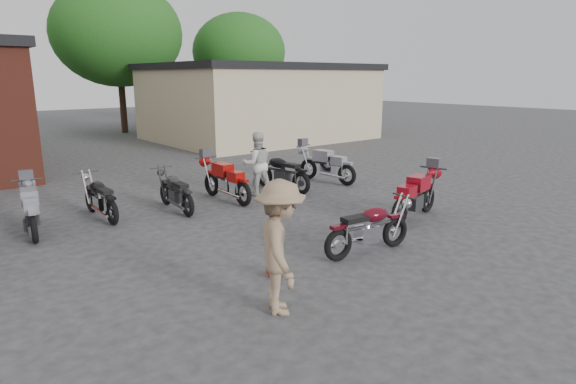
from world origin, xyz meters
TOP-DOWN VIEW (x-y plane):
  - ground at (0.00, 0.00)m, footprint 90.00×90.00m
  - stucco_building at (8.50, 15.00)m, footprint 10.00×8.00m
  - tree_2 at (4.00, 22.00)m, footprint 7.04×7.04m
  - tree_3 at (12.00, 22.00)m, footprint 6.08×6.08m
  - vintage_motorcycle at (0.17, 0.02)m, footprint 1.93×0.83m
  - sportbike at (2.63, 0.84)m, footprint 2.13×1.09m
  - helmet at (-1.84, 0.25)m, footprint 0.36×0.36m
  - person_light at (1.19, 4.96)m, footprint 1.00×0.88m
  - person_tan at (-2.46, -0.71)m, footprint 1.19×1.38m
  - row_bike_1 at (-4.33, 5.19)m, footprint 0.92×1.96m
  - row_bike_2 at (-2.87, 5.41)m, footprint 0.64×1.86m
  - row_bike_3 at (-1.25, 4.93)m, footprint 0.71×1.85m
  - row_bike_4 at (0.20, 4.97)m, footprint 0.72×2.02m
  - row_bike_5 at (2.04, 4.99)m, footprint 0.91×2.09m
  - row_bike_6 at (3.79, 4.98)m, footprint 0.99×2.10m

SIDE VIEW (x-z plane):
  - ground at x=0.00m, z-range 0.00..0.00m
  - helmet at x=-1.84m, z-range 0.00..0.26m
  - row_bike_3 at x=-1.25m, z-range 0.00..1.06m
  - row_bike_2 at x=-2.87m, z-range 0.00..1.07m
  - vintage_motorcycle at x=0.17m, z-range 0.00..1.09m
  - row_bike_1 at x=-4.33m, z-range 0.00..1.10m
  - row_bike_4 at x=0.20m, z-range 0.00..1.16m
  - row_bike_6 at x=3.79m, z-range 0.00..1.17m
  - row_bike_5 at x=2.04m, z-range 0.00..1.18m
  - sportbike at x=2.63m, z-range 0.00..1.18m
  - person_light at x=1.19m, z-range 0.00..1.73m
  - person_tan at x=-2.46m, z-range 0.00..1.85m
  - stucco_building at x=8.50m, z-range 0.00..3.50m
  - tree_3 at x=12.00m, z-range 0.00..7.60m
  - tree_2 at x=4.00m, z-range 0.00..8.80m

